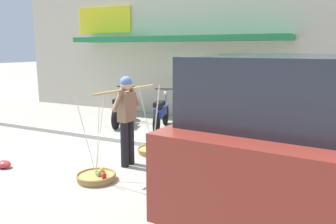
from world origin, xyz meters
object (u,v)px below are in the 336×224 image
at_px(motorcycle_second_in_row, 161,113).
at_px(plastic_litter_bag, 4,164).
at_px(fruit_vendor, 127,115).
at_px(fruit_basket_right_side, 153,150).
at_px(motorcycle_nearest_shop, 122,109).
at_px(fruit_basket_left_side, 96,176).
at_px(parked_truck, 293,123).

xyz_separation_m(motorcycle_second_in_row, plastic_litter_bag, (-1.15, -4.08, -0.38)).
xyz_separation_m(fruit_vendor, fruit_basket_right_side, (0.05, 0.89, -0.91)).
height_order(motorcycle_nearest_shop, motorcycle_second_in_row, same).
xyz_separation_m(fruit_basket_right_side, motorcycle_nearest_shop, (-2.19, 2.04, 0.38)).
bearing_deg(fruit_basket_left_side, motorcycle_nearest_shop, 118.67).
bearing_deg(fruit_basket_left_side, plastic_litter_bag, -171.63).
bearing_deg(fruit_vendor, fruit_basket_left_side, -93.00).
bearing_deg(plastic_litter_bag, fruit_vendor, 30.68).
relative_size(motorcycle_nearest_shop, motorcycle_second_in_row, 0.99).
relative_size(motorcycle_nearest_shop, plastic_litter_bag, 6.27).
xyz_separation_m(fruit_basket_left_side, motorcycle_second_in_row, (-0.78, 3.80, 0.38)).
distance_m(fruit_basket_left_side, fruit_basket_right_side, 1.78).
height_order(fruit_vendor, motorcycle_nearest_shop, fruit_vendor).
xyz_separation_m(motorcycle_nearest_shop, plastic_litter_bag, (0.16, -4.11, -0.38)).
bearing_deg(motorcycle_second_in_row, parked_truck, -38.79).
relative_size(fruit_basket_left_side, parked_truck, 0.29).
bearing_deg(fruit_vendor, plastic_litter_bag, -149.32).
relative_size(fruit_basket_left_side, motorcycle_nearest_shop, 0.83).
relative_size(fruit_vendor, parked_truck, 0.36).
bearing_deg(motorcycle_nearest_shop, motorcycle_second_in_row, -1.10).
xyz_separation_m(fruit_basket_right_side, plastic_litter_bag, (-2.03, -2.06, -0.00)).
bearing_deg(motorcycle_second_in_row, fruit_basket_left_side, -78.43).
distance_m(fruit_basket_left_side, motorcycle_second_in_row, 3.89).
relative_size(fruit_vendor, fruit_basket_right_side, 1.23).
bearing_deg(parked_truck, motorcycle_nearest_shop, 149.00).
distance_m(motorcycle_second_in_row, plastic_litter_bag, 4.26).
bearing_deg(fruit_basket_right_side, fruit_basket_left_side, -93.16).
xyz_separation_m(fruit_basket_left_side, plastic_litter_bag, (-1.93, -0.28, -0.00)).
relative_size(fruit_basket_left_side, fruit_basket_right_side, 1.00).
xyz_separation_m(motorcycle_second_in_row, parked_truck, (3.76, -3.02, 0.68)).
bearing_deg(motorcycle_nearest_shop, parked_truck, -31.00).
relative_size(fruit_basket_right_side, motorcycle_nearest_shop, 0.83).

